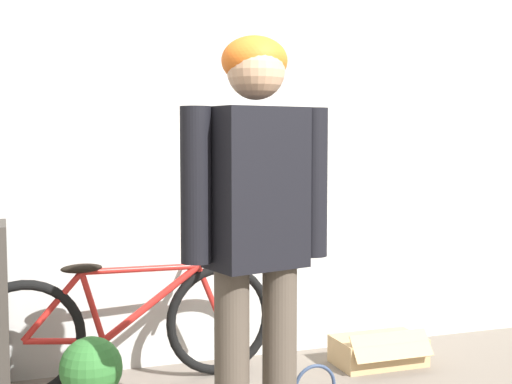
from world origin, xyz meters
TOP-DOWN VIEW (x-y plane):
  - wall_back at (0.00, 2.35)m, footprint 8.00×0.07m
  - person at (-0.11, 0.85)m, footprint 0.61×0.32m
  - bicycle at (-0.45, 2.02)m, footprint 1.73×0.46m
  - cardboard_box at (1.05, 1.91)m, footprint 0.53×0.37m
  - potted_plant at (-0.70, 1.43)m, footprint 0.29×0.29m

SIDE VIEW (x-z plane):
  - cardboard_box at x=1.05m, z-range -0.03..0.20m
  - potted_plant at x=-0.70m, z-range 0.03..0.49m
  - bicycle at x=-0.45m, z-range -0.01..0.70m
  - person at x=-0.11m, z-range 0.19..1.96m
  - wall_back at x=0.00m, z-range 0.00..2.60m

